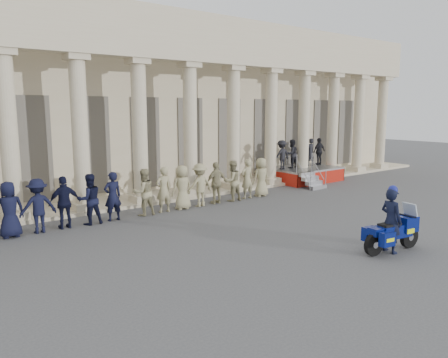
% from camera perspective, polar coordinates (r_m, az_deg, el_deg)
% --- Properties ---
extents(ground, '(90.00, 90.00, 0.00)m').
position_cam_1_polar(ground, '(14.21, 9.31, -8.18)').
color(ground, '#424245').
rests_on(ground, ground).
extents(building, '(40.00, 12.50, 9.00)m').
position_cam_1_polar(building, '(25.94, -15.26, 9.58)').
color(building, '#BAAA8B').
rests_on(building, ground).
extents(officer_rank, '(20.31, 0.71, 1.87)m').
position_cam_1_polar(officer_rank, '(16.23, -22.14, -3.14)').
color(officer_rank, black).
rests_on(officer_rank, ground).
extents(reviewing_stand, '(4.21, 3.89, 2.45)m').
position_cam_1_polar(reviewing_stand, '(25.73, 9.93, 2.60)').
color(reviewing_stand, gray).
rests_on(reviewing_stand, ground).
extents(motorcycle, '(2.19, 0.99, 1.41)m').
position_cam_1_polar(motorcycle, '(13.95, 21.20, -6.42)').
color(motorcycle, black).
rests_on(motorcycle, ground).
extents(rider, '(0.56, 0.76, 2.02)m').
position_cam_1_polar(rider, '(13.76, 20.98, -4.96)').
color(rider, black).
rests_on(rider, ground).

